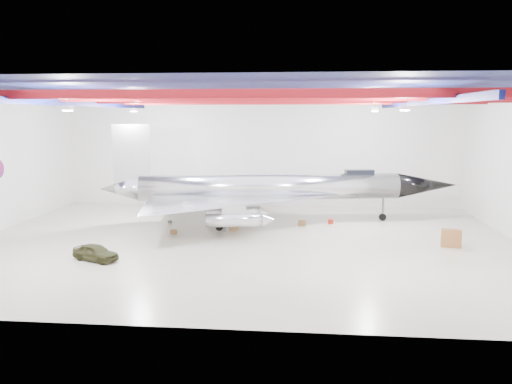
# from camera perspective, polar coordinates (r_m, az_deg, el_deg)

# --- Properties ---
(floor) EXTENTS (40.00, 40.00, 0.00)m
(floor) POSITION_cam_1_polar(r_m,az_deg,el_deg) (36.90, -1.44, -5.76)
(floor) COLOR #BAAF94
(floor) RESTS_ON ground
(wall_back) EXTENTS (40.00, 0.00, 40.00)m
(wall_back) POSITION_cam_1_polar(r_m,az_deg,el_deg) (50.76, 0.53, 4.57)
(wall_back) COLOR silver
(wall_back) RESTS_ON floor
(ceiling) EXTENTS (40.00, 40.00, 0.00)m
(ceiling) POSITION_cam_1_polar(r_m,az_deg,el_deg) (35.73, -1.51, 11.56)
(ceiling) COLOR #0A0F38
(ceiling) RESTS_ON wall_back
(ceiling_structure) EXTENTS (39.50, 29.50, 1.08)m
(ceiling_structure) POSITION_cam_1_polar(r_m,az_deg,el_deg) (35.71, -1.51, 10.48)
(ceiling_structure) COLOR maroon
(ceiling_structure) RESTS_ON ceiling
(jet_aircraft) EXTENTS (31.07, 20.54, 8.51)m
(jet_aircraft) POSITION_cam_1_polar(r_m,az_deg,el_deg) (43.03, 1.58, 0.15)
(jet_aircraft) COLOR silver
(jet_aircraft) RESTS_ON floor
(jeep) EXTENTS (3.42, 2.38, 1.08)m
(jeep) POSITION_cam_1_polar(r_m,az_deg,el_deg) (33.92, -17.87, -6.57)
(jeep) COLOR #323319
(jeep) RESTS_ON floor
(desk) EXTENTS (1.47, 0.94, 1.25)m
(desk) POSITION_cam_1_polar(r_m,az_deg,el_deg) (38.11, 21.40, -4.94)
(desk) COLOR brown
(desk) RESTS_ON floor
(crate_ply) EXTENTS (0.55, 0.51, 0.31)m
(crate_ply) POSITION_cam_1_polar(r_m,az_deg,el_deg) (39.97, -9.39, -4.50)
(crate_ply) COLOR olive
(crate_ply) RESTS_ON floor
(toolbox_red) EXTENTS (0.51, 0.46, 0.30)m
(toolbox_red) POSITION_cam_1_polar(r_m,az_deg,el_deg) (43.71, 0.50, -3.23)
(toolbox_red) COLOR #A51B10
(toolbox_red) RESTS_ON floor
(engine_drum) EXTENTS (0.67, 0.67, 0.46)m
(engine_drum) POSITION_cam_1_polar(r_m,az_deg,el_deg) (40.39, -3.38, -4.14)
(engine_drum) COLOR #59595B
(engine_drum) RESTS_ON floor
(parts_bin) EXTENTS (0.66, 0.56, 0.42)m
(parts_bin) POSITION_cam_1_polar(r_m,az_deg,el_deg) (42.46, 5.26, -3.55)
(parts_bin) COLOR olive
(parts_bin) RESTS_ON floor
(crate_small) EXTENTS (0.41, 0.38, 0.23)m
(crate_small) POSITION_cam_1_polar(r_m,az_deg,el_deg) (43.78, -9.83, -3.39)
(crate_small) COLOR #59595B
(crate_small) RESTS_ON floor
(tool_chest) EXTENTS (0.58, 0.58, 0.40)m
(tool_chest) POSITION_cam_1_polar(r_m,az_deg,el_deg) (43.37, 8.54, -3.36)
(tool_chest) COLOR #A51B10
(tool_chest) RESTS_ON floor
(oil_barrel) EXTENTS (0.71, 0.62, 0.44)m
(oil_barrel) POSITION_cam_1_polar(r_m,az_deg,el_deg) (40.38, -2.58, -4.16)
(oil_barrel) COLOR olive
(oil_barrel) RESTS_ON floor
(spares_box) EXTENTS (0.41, 0.41, 0.31)m
(spares_box) POSITION_cam_1_polar(r_m,az_deg,el_deg) (45.37, -0.25, -2.78)
(spares_box) COLOR #59595B
(spares_box) RESTS_ON floor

